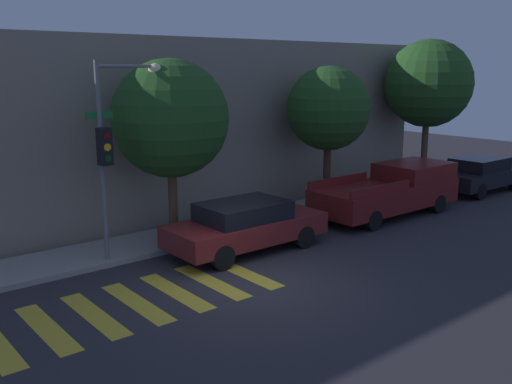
{
  "coord_description": "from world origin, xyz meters",
  "views": [
    {
      "loc": [
        -7.8,
        -9.61,
        4.91
      ],
      "look_at": [
        1.78,
        2.1,
        1.6
      ],
      "focal_mm": 40.0,
      "sensor_mm": 36.0,
      "label": 1
    }
  ],
  "objects_px": {
    "tree_midblock": "(328,109)",
    "tree_far_end": "(428,84)",
    "traffic_light_pole": "(116,132)",
    "tree_near_corner": "(170,119)",
    "sedan_near_corner": "(246,225)",
    "sedan_middle": "(480,174)",
    "pickup_truck": "(392,190)"
  },
  "relations": [
    {
      "from": "sedan_middle",
      "to": "sedan_near_corner",
      "type": "bearing_deg",
      "value": -180.0
    },
    {
      "from": "pickup_truck",
      "to": "tree_far_end",
      "type": "xyz_separation_m",
      "value": [
        4.44,
        1.83,
        3.43
      ]
    },
    {
      "from": "tree_near_corner",
      "to": "tree_far_end",
      "type": "height_order",
      "value": "tree_far_end"
    },
    {
      "from": "traffic_light_pole",
      "to": "pickup_truck",
      "type": "height_order",
      "value": "traffic_light_pole"
    },
    {
      "from": "traffic_light_pole",
      "to": "tree_far_end",
      "type": "relative_size",
      "value": 0.84
    },
    {
      "from": "sedan_middle",
      "to": "tree_midblock",
      "type": "height_order",
      "value": "tree_midblock"
    },
    {
      "from": "traffic_light_pole",
      "to": "sedan_middle",
      "type": "distance_m",
      "value": 15.32
    },
    {
      "from": "traffic_light_pole",
      "to": "tree_midblock",
      "type": "xyz_separation_m",
      "value": [
        8.08,
        0.56,
        0.17
      ]
    },
    {
      "from": "tree_near_corner",
      "to": "sedan_middle",
      "type": "bearing_deg",
      "value": -7.9
    },
    {
      "from": "tree_near_corner",
      "to": "tree_midblock",
      "type": "bearing_deg",
      "value": 0.0
    },
    {
      "from": "sedan_near_corner",
      "to": "tree_midblock",
      "type": "bearing_deg",
      "value": 19.91
    },
    {
      "from": "tree_midblock",
      "to": "tree_far_end",
      "type": "xyz_separation_m",
      "value": [
        5.72,
        -0.0,
        0.74
      ]
    },
    {
      "from": "tree_near_corner",
      "to": "pickup_truck",
      "type": "bearing_deg",
      "value": -13.72
    },
    {
      "from": "tree_near_corner",
      "to": "tree_far_end",
      "type": "relative_size",
      "value": 0.86
    },
    {
      "from": "traffic_light_pole",
      "to": "tree_near_corner",
      "type": "distance_m",
      "value": 1.97
    },
    {
      "from": "tree_midblock",
      "to": "pickup_truck",
      "type": "bearing_deg",
      "value": -55.0
    },
    {
      "from": "sedan_near_corner",
      "to": "sedan_middle",
      "type": "height_order",
      "value": "sedan_middle"
    },
    {
      "from": "tree_near_corner",
      "to": "tree_midblock",
      "type": "distance_m",
      "value": 6.2
    },
    {
      "from": "sedan_near_corner",
      "to": "tree_near_corner",
      "type": "relative_size",
      "value": 0.87
    },
    {
      "from": "sedan_middle",
      "to": "tree_near_corner",
      "type": "relative_size",
      "value": 0.83
    },
    {
      "from": "sedan_near_corner",
      "to": "sedan_middle",
      "type": "bearing_deg",
      "value": 0.0
    },
    {
      "from": "sedan_middle",
      "to": "tree_near_corner",
      "type": "xyz_separation_m",
      "value": [
        -13.16,
        1.83,
        2.81
      ]
    },
    {
      "from": "traffic_light_pole",
      "to": "tree_near_corner",
      "type": "height_order",
      "value": "tree_near_corner"
    },
    {
      "from": "tree_midblock",
      "to": "tree_near_corner",
      "type": "bearing_deg",
      "value": -180.0
    },
    {
      "from": "tree_near_corner",
      "to": "tree_far_end",
      "type": "distance_m",
      "value": 11.94
    },
    {
      "from": "traffic_light_pole",
      "to": "sedan_near_corner",
      "type": "relative_size",
      "value": 1.13
    },
    {
      "from": "pickup_truck",
      "to": "sedan_near_corner",
      "type": "bearing_deg",
      "value": 180.0
    },
    {
      "from": "sedan_near_corner",
      "to": "tree_far_end",
      "type": "relative_size",
      "value": 0.74
    },
    {
      "from": "tree_midblock",
      "to": "tree_far_end",
      "type": "height_order",
      "value": "tree_far_end"
    },
    {
      "from": "pickup_truck",
      "to": "sedan_middle",
      "type": "bearing_deg",
      "value": 0.0
    },
    {
      "from": "traffic_light_pole",
      "to": "tree_far_end",
      "type": "xyz_separation_m",
      "value": [
        13.8,
        0.56,
        0.91
      ]
    },
    {
      "from": "traffic_light_pole",
      "to": "tree_far_end",
      "type": "bearing_deg",
      "value": 2.32
    }
  ]
}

